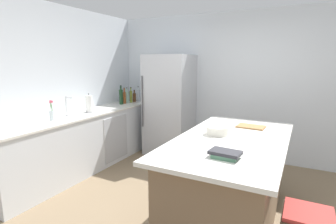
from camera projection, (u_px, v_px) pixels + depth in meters
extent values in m
plane|color=#7A664C|center=(191.00, 217.00, 2.98)|extent=(7.20, 7.20, 0.00)
cube|color=silver|center=(241.00, 87.00, 4.70)|extent=(6.00, 0.10, 2.60)
cube|color=silver|center=(37.00, 92.00, 3.85)|extent=(0.10, 6.00, 2.60)
cube|color=silver|center=(86.00, 142.00, 4.31)|extent=(0.62, 3.14, 0.90)
cube|color=silver|center=(84.00, 114.00, 4.22)|extent=(0.65, 3.17, 0.03)
cube|color=#B2B5BA|center=(116.00, 138.00, 4.51)|extent=(0.01, 0.60, 0.75)
cube|color=#7A6047|center=(230.00, 181.00, 2.88)|extent=(0.93, 1.87, 0.89)
cube|color=silver|center=(232.00, 140.00, 2.79)|extent=(1.09, 2.07, 0.04)
cube|color=#B7BABF|center=(169.00, 105.00, 4.97)|extent=(0.81, 0.71, 1.86)
cylinder|color=#4C4C51|center=(142.00, 101.00, 4.79)|extent=(0.02, 0.02, 0.93)
cube|color=#473828|center=(308.00, 218.00, 1.95)|extent=(0.36, 0.36, 0.04)
cube|color=#B2332D|center=(309.00, 214.00, 1.94)|extent=(0.34, 0.34, 0.03)
cylinder|color=silver|center=(67.00, 115.00, 3.99)|extent=(0.05, 0.05, 0.02)
cylinder|color=silver|center=(66.00, 105.00, 3.96)|extent=(0.02, 0.02, 0.28)
cylinder|color=silver|center=(69.00, 98.00, 3.91)|extent=(0.14, 0.02, 0.02)
cylinder|color=silver|center=(52.00, 116.00, 3.68)|extent=(0.07, 0.07, 0.13)
cylinder|color=#4C7F3D|center=(51.00, 109.00, 3.67)|extent=(0.01, 0.03, 0.20)
sphere|color=#DB4C66|center=(51.00, 102.00, 3.66)|extent=(0.04, 0.04, 0.04)
cylinder|color=#4C7F3D|center=(51.00, 109.00, 3.66)|extent=(0.01, 0.01, 0.21)
sphere|color=#DB4C66|center=(51.00, 101.00, 3.64)|extent=(0.04, 0.04, 0.04)
cylinder|color=#4C7F3D|center=(52.00, 109.00, 3.66)|extent=(0.01, 0.04, 0.21)
sphere|color=#DB4C66|center=(52.00, 102.00, 3.64)|extent=(0.04, 0.04, 0.04)
cylinder|color=gray|center=(90.00, 112.00, 4.29)|extent=(0.14, 0.14, 0.01)
cylinder|color=white|center=(89.00, 104.00, 4.26)|extent=(0.11, 0.11, 0.26)
cylinder|color=gray|center=(89.00, 94.00, 4.24)|extent=(0.02, 0.02, 0.04)
cylinder|color=silver|center=(138.00, 96.00, 5.45)|extent=(0.07, 0.07, 0.22)
cylinder|color=silver|center=(138.00, 89.00, 5.42)|extent=(0.03, 0.03, 0.07)
cylinder|color=black|center=(138.00, 87.00, 5.42)|extent=(0.03, 0.03, 0.01)
cylinder|color=#5B3319|center=(134.00, 98.00, 5.38)|extent=(0.07, 0.07, 0.18)
cylinder|color=#5B3319|center=(134.00, 92.00, 5.35)|extent=(0.03, 0.03, 0.06)
cylinder|color=black|center=(134.00, 90.00, 5.35)|extent=(0.03, 0.03, 0.01)
cylinder|color=olive|center=(131.00, 97.00, 5.31)|extent=(0.06, 0.06, 0.23)
cylinder|color=olive|center=(131.00, 89.00, 5.28)|extent=(0.02, 0.02, 0.07)
cylinder|color=black|center=(131.00, 87.00, 5.28)|extent=(0.03, 0.03, 0.01)
cylinder|color=#8CB79E|center=(127.00, 97.00, 5.25)|extent=(0.08, 0.08, 0.22)
cylinder|color=#8CB79E|center=(127.00, 90.00, 5.22)|extent=(0.03, 0.03, 0.07)
cylinder|color=black|center=(127.00, 88.00, 5.22)|extent=(0.03, 0.03, 0.01)
cylinder|color=#994C23|center=(125.00, 98.00, 5.16)|extent=(0.06, 0.06, 0.22)
cylinder|color=#994C23|center=(124.00, 90.00, 5.13)|extent=(0.03, 0.03, 0.08)
cylinder|color=black|center=(124.00, 88.00, 5.13)|extent=(0.03, 0.03, 0.01)
cylinder|color=#19381E|center=(121.00, 97.00, 5.07)|extent=(0.08, 0.08, 0.28)
cylinder|color=#19381E|center=(121.00, 88.00, 5.04)|extent=(0.03, 0.03, 0.07)
cylinder|color=black|center=(121.00, 86.00, 5.03)|extent=(0.03, 0.03, 0.01)
cube|color=#4C7F60|center=(225.00, 156.00, 2.23)|extent=(0.21, 0.16, 0.03)
cube|color=#2D2D33|center=(225.00, 152.00, 2.22)|extent=(0.27, 0.19, 0.03)
cylinder|color=silver|center=(217.00, 130.00, 2.93)|extent=(0.25, 0.25, 0.09)
cube|color=#9E7042|center=(251.00, 127.00, 3.27)|extent=(0.34, 0.25, 0.02)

